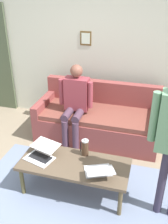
{
  "coord_description": "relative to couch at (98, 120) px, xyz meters",
  "views": [
    {
      "loc": [
        -0.87,
        2.07,
        2.42
      ],
      "look_at": [
        -0.04,
        -0.87,
        0.8
      ],
      "focal_mm": 40.8,
      "sensor_mm": 36.0,
      "label": 1
    }
  ],
  "objects": [
    {
      "name": "ground_plane",
      "position": [
        0.09,
        1.56,
        -0.31
      ],
      "size": [
        7.68,
        7.68,
        0.0
      ],
      "primitive_type": "plane",
      "color": "gray"
    },
    {
      "name": "area_rug",
      "position": [
        -0.01,
        1.43,
        -0.3
      ],
      "size": [
        2.51,
        1.61,
        0.01
      ],
      "primitive_type": "cube",
      "color": "slate",
      "rests_on": "ground_plane"
    },
    {
      "name": "back_wall",
      "position": [
        0.09,
        -0.64,
        1.04
      ],
      "size": [
        7.04,
        0.11,
        2.7
      ],
      "color": "beige",
      "rests_on": "ground_plane"
    },
    {
      "name": "couch",
      "position": [
        0.0,
        0.0,
        0.0
      ],
      "size": [
        1.97,
        0.88,
        0.88
      ],
      "color": "brown",
      "rests_on": "ground_plane"
    },
    {
      "name": "coffee_table",
      "position": [
        -0.01,
        1.33,
        0.09
      ],
      "size": [
        1.33,
        0.57,
        0.44
      ],
      "color": "brown",
      "rests_on": "ground_plane"
    },
    {
      "name": "laptop_left",
      "position": [
        -0.34,
        1.43,
        0.17
      ],
      "size": [
        0.41,
        0.42,
        0.13
      ],
      "color": "silver",
      "rests_on": "coffee_table"
    },
    {
      "name": "laptop_center",
      "position": [
        0.42,
        1.32,
        0.18
      ],
      "size": [
        0.43,
        0.44,
        0.14
      ],
      "color": "silver",
      "rests_on": "coffee_table"
    },
    {
      "name": "french_press",
      "position": [
        -0.09,
        1.13,
        0.24
      ],
      "size": [
        0.11,
        0.09,
        0.24
      ],
      "color": "#4C3323",
      "rests_on": "coffee_table"
    },
    {
      "name": "person_seated",
      "position": [
        0.32,
        0.23,
        0.42
      ],
      "size": [
        0.55,
        0.51,
        1.28
      ],
      "color": "#493041",
      "rests_on": "ground_plane"
    }
  ]
}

